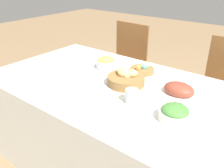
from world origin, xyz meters
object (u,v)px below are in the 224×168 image
object	(u,v)px
egg_basket	(142,69)
fork	(62,96)
ham_platter	(179,91)
drinking_cup	(132,96)
chair_far_right	(224,90)
dinner_plate	(81,103)
green_salad_bowl	(175,113)
knife	(102,113)
butter_dish	(67,78)
bread_basket	(126,78)
chair_far_left	(124,63)
pineapple_bowl	(106,63)
spoon	(106,115)

from	to	relation	value
egg_basket	fork	xyz separation A→B (m)	(-0.19, -0.61, -0.03)
ham_platter	drinking_cup	bearing A→B (deg)	-123.55
chair_far_right	egg_basket	size ratio (longest dim) A/B	5.10
dinner_plate	green_salad_bowl	bearing A→B (deg)	20.32
knife	butter_dish	xyz separation A→B (m)	(-0.46, 0.18, 0.01)
knife	bread_basket	bearing A→B (deg)	102.67
chair_far_right	drinking_cup	xyz separation A→B (m)	(-0.29, -0.98, 0.27)
ham_platter	butter_dish	bearing A→B (deg)	-158.50
egg_basket	butter_dish	size ratio (longest dim) A/B	1.41
egg_basket	fork	bearing A→B (deg)	-107.36
ham_platter	fork	bearing A→B (deg)	-140.78
ham_platter	dinner_plate	world-z (taller)	ham_platter
bread_basket	drinking_cup	distance (m)	0.25
chair_far_right	dinner_plate	xyz separation A→B (m)	(-0.52, -1.17, 0.23)
fork	knife	world-z (taller)	same
bread_basket	knife	distance (m)	0.39
dinner_plate	drinking_cup	bearing A→B (deg)	40.56
bread_basket	butter_dish	distance (m)	0.41
chair_far_left	dinner_plate	xyz separation A→B (m)	(0.52, -1.17, 0.23)
egg_basket	dinner_plate	bearing A→B (deg)	-93.31
pineapple_bowl	butter_dish	bearing A→B (deg)	-102.91
dinner_plate	spoon	bearing A→B (deg)	0.00
pineapple_bowl	spoon	size ratio (longest dim) A/B	0.79
bread_basket	fork	bearing A→B (deg)	-119.09
chair_far_right	drinking_cup	size ratio (longest dim) A/B	10.80
bread_basket	chair_far_left	bearing A→B (deg)	125.73
egg_basket	butter_dish	xyz separation A→B (m)	(-0.34, -0.44, -0.01)
chair_far_left	drinking_cup	distance (m)	1.26
chair_far_right	bread_basket	bearing A→B (deg)	-118.82
pineapple_bowl	fork	bearing A→B (deg)	-82.23
bread_basket	egg_basket	xyz separation A→B (m)	(-0.02, 0.24, -0.01)
dinner_plate	knife	xyz separation A→B (m)	(0.16, 0.00, -0.00)
egg_basket	fork	world-z (taller)	egg_basket
drinking_cup	pineapple_bowl	bearing A→B (deg)	144.61
bread_basket	dinner_plate	size ratio (longest dim) A/B	0.95
butter_dish	chair_far_right	bearing A→B (deg)	50.63
egg_basket	drinking_cup	distance (m)	0.46
fork	drinking_cup	distance (m)	0.43
fork	dinner_plate	bearing A→B (deg)	-2.78
chair_far_left	ham_platter	xyz separation A→B (m)	(0.91, -0.72, 0.25)
pineapple_bowl	spoon	distance (m)	0.66
dinner_plate	egg_basket	bearing A→B (deg)	86.69
fork	knife	xyz separation A→B (m)	(0.31, 0.00, 0.00)
chair_far_right	bread_basket	size ratio (longest dim) A/B	3.66
knife	drinking_cup	xyz separation A→B (m)	(0.07, 0.19, 0.04)
chair_far_left	chair_far_right	xyz separation A→B (m)	(1.03, 0.00, 0.00)
pineapple_bowl	butter_dish	xyz separation A→B (m)	(-0.08, -0.34, -0.03)
bread_basket	butter_dish	bearing A→B (deg)	-150.54
egg_basket	pineapple_bowl	size ratio (longest dim) A/B	1.19
bread_basket	ham_platter	size ratio (longest dim) A/B	0.86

